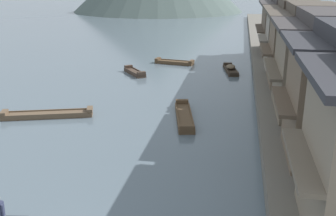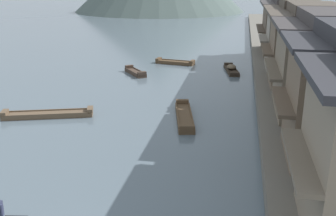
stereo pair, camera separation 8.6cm
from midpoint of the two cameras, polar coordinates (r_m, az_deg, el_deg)
The scene contains 9 objects.
boat_moored_nearest at distance 26.90m, azimuth -16.90°, elevation -0.88°, with size 5.81×2.69×0.52m.
boat_moored_second at distance 41.75m, azimuth 1.10°, elevation 6.64°, with size 4.24×1.81×0.50m.
boat_moored_third at distance 25.31m, azimuth 2.49°, elevation -1.26°, with size 2.03×5.44×0.54m.
boat_moored_far at distance 38.76m, azimuth 9.23°, elevation 5.59°, with size 1.72×4.60×0.69m.
boat_midriver_drifting at distance 37.29m, azimuth -4.68°, elevation 5.19°, with size 2.76×3.23×0.57m.
house_waterfront_tall at distance 25.60m, azimuth 22.45°, elevation 5.87°, with size 7.05×7.10×6.14m.
house_waterfront_narrow at distance 32.35m, azimuth 20.02°, elevation 8.53°, with size 6.95×6.20×6.14m.
house_waterfront_far at distance 38.12m, azimuth 18.07°, elevation 10.10°, with size 6.13×5.63×6.14m.
house_waterfront_end at distance 45.61m, azimuth 16.63°, elevation 11.44°, with size 5.64×8.39×6.14m.
Camera 2 is at (6.05, -8.56, 8.70)m, focal length 42.05 mm.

